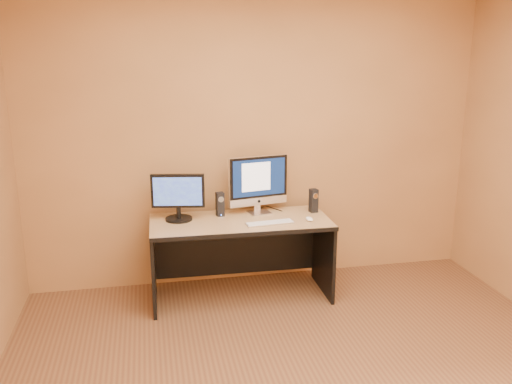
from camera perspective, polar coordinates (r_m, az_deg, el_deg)
The scene contains 10 objects.
walls at distance 2.86m, azimuth 8.05°, elevation -0.59°, with size 4.00×4.00×2.60m, color #A97744, non-canonical shape.
desk at distance 4.58m, azimuth -1.61°, elevation -7.07°, with size 1.47×0.64×0.68m, color tan, non-canonical shape.
imac at distance 4.58m, azimuth 0.36°, elevation 0.79°, with size 0.53×0.19×0.51m, color silver, non-canonical shape.
second_monitor at distance 4.46m, azimuth -8.20°, elevation -0.56°, with size 0.44×0.22×0.39m, color black, non-canonical shape.
speaker_left at distance 4.57m, azimuth -3.81°, elevation -1.28°, with size 0.06×0.07×0.20m, color black, non-canonical shape.
speaker_right at distance 4.69m, azimuth 6.08°, elevation -0.91°, with size 0.06×0.07×0.20m, color black, non-canonical shape.
keyboard at distance 4.37m, azimuth 1.48°, elevation -3.27°, with size 0.40×0.11×0.02m, color silver.
mouse at distance 4.47m, azimuth 5.63°, elevation -2.82°, with size 0.05×0.09×0.03m, color white.
cable_a at distance 4.77m, azimuth 1.90°, elevation -1.75°, with size 0.01×0.01×0.20m, color black.
cable_b at distance 4.76m, azimuth 0.43°, elevation -1.77°, with size 0.01×0.01×0.17m, color black.
Camera 1 is at (-0.94, -2.59, 2.06)m, focal length 38.00 mm.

